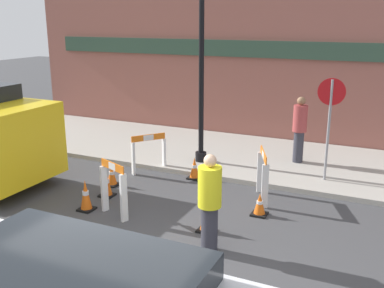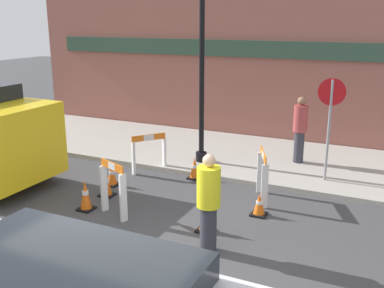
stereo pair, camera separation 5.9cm
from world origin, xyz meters
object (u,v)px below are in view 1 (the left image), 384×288
at_px(person_worker, 210,201).
at_px(person_pedestrian, 300,128).
at_px(stop_sign, 330,113).
at_px(streetlamp_post, 202,7).

relative_size(person_worker, person_pedestrian, 0.98).
relative_size(stop_sign, person_worker, 1.40).
bearing_deg(person_pedestrian, streetlamp_post, 52.00).
relative_size(stop_sign, person_pedestrian, 1.37).
bearing_deg(streetlamp_post, person_pedestrian, 23.41).
relative_size(streetlamp_post, person_worker, 3.63).
bearing_deg(stop_sign, streetlamp_post, -6.07).
xyz_separation_m(person_worker, person_pedestrian, (0.36, 5.02, 0.14)).
bearing_deg(streetlamp_post, person_worker, -64.35).
bearing_deg(person_worker, streetlamp_post, -10.52).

